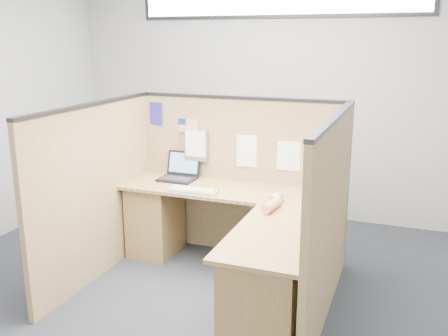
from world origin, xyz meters
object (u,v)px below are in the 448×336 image
at_px(l_desk, 232,242).
at_px(keyboard, 193,190).
at_px(laptop, 180,172).
at_px(mouse, 277,199).

bearing_deg(l_desk, keyboard, 156.68).
distance_m(l_desk, keyboard, 0.59).
bearing_deg(laptop, keyboard, -50.86).
bearing_deg(mouse, keyboard, -179.98).
height_order(laptop, mouse, laptop).
relative_size(l_desk, keyboard, 4.38).
relative_size(l_desk, laptop, 5.69).
height_order(l_desk, laptop, laptop).
relative_size(laptop, mouse, 3.03).
bearing_deg(laptop, l_desk, -37.12).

